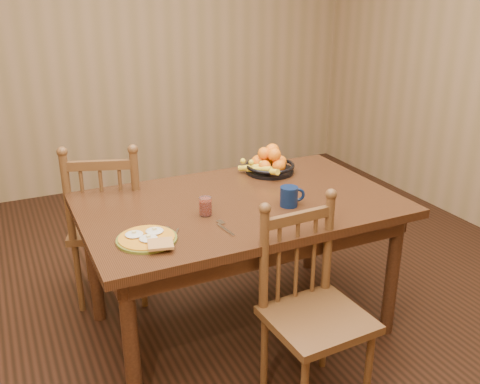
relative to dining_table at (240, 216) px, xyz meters
name	(u,v)px	position (x,y,z in m)	size (l,w,h in m)	color
room	(240,83)	(0.00, 0.00, 0.68)	(4.52, 5.02, 2.72)	black
dining_table	(240,216)	(0.00, 0.00, 0.00)	(1.60, 1.00, 0.75)	black
chair_far	(109,226)	(-0.56, 0.59, -0.19)	(0.55, 0.54, 0.98)	#492E16
chair_near	(313,311)	(0.06, -0.62, -0.22)	(0.43, 0.42, 0.92)	#492E16
breakfast_plate	(147,238)	(-0.56, -0.24, 0.10)	(0.26, 0.30, 0.04)	#59601E
fork	(224,227)	(-0.20, -0.26, 0.09)	(0.04, 0.18, 0.00)	silver
spoon	(170,230)	(-0.44, -0.19, 0.09)	(0.07, 0.15, 0.01)	silver
coffee_mug	(290,196)	(0.20, -0.16, 0.14)	(0.13, 0.09, 0.10)	#091736
juice_glass	(205,207)	(-0.22, -0.09, 0.13)	(0.06, 0.06, 0.09)	silver
fruit_bowl	(269,164)	(0.34, 0.32, 0.14)	(0.32, 0.32, 0.17)	black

